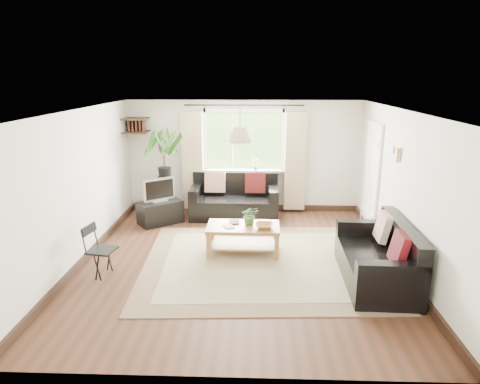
{
  "coord_description": "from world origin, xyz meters",
  "views": [
    {
      "loc": [
        0.24,
        -6.35,
        2.9
      ],
      "look_at": [
        0.0,
        0.4,
        1.05
      ],
      "focal_mm": 32.0,
      "sensor_mm": 36.0,
      "label": 1
    }
  ],
  "objects_px": {
    "coffee_table": "(243,239)",
    "palm_stand": "(165,173)",
    "sofa_back": "(235,197)",
    "tv_stand": "(160,212)",
    "sofa_right": "(376,254)",
    "folding_chair": "(102,251)"
  },
  "relations": [
    {
      "from": "folding_chair",
      "to": "tv_stand",
      "type": "bearing_deg",
      "value": 2.18
    },
    {
      "from": "sofa_back",
      "to": "folding_chair",
      "type": "distance_m",
      "value": 3.35
    },
    {
      "from": "sofa_back",
      "to": "tv_stand",
      "type": "relative_size",
      "value": 2.15
    },
    {
      "from": "coffee_table",
      "to": "palm_stand",
      "type": "xyz_separation_m",
      "value": [
        -1.71,
        2.0,
        0.67
      ]
    },
    {
      "from": "sofa_right",
      "to": "coffee_table",
      "type": "xyz_separation_m",
      "value": [
        -1.94,
        0.95,
        -0.17
      ]
    },
    {
      "from": "sofa_back",
      "to": "tv_stand",
      "type": "xyz_separation_m",
      "value": [
        -1.48,
        -0.44,
        -0.2
      ]
    },
    {
      "from": "sofa_back",
      "to": "tv_stand",
      "type": "height_order",
      "value": "sofa_back"
    },
    {
      "from": "sofa_back",
      "to": "sofa_right",
      "type": "xyz_separation_m",
      "value": [
        2.17,
        -2.85,
        -0.01
      ]
    },
    {
      "from": "sofa_back",
      "to": "palm_stand",
      "type": "bearing_deg",
      "value": 177.17
    },
    {
      "from": "sofa_back",
      "to": "palm_stand",
      "type": "height_order",
      "value": "palm_stand"
    },
    {
      "from": "sofa_back",
      "to": "coffee_table",
      "type": "height_order",
      "value": "sofa_back"
    },
    {
      "from": "palm_stand",
      "to": "folding_chair",
      "type": "height_order",
      "value": "palm_stand"
    },
    {
      "from": "sofa_right",
      "to": "coffee_table",
      "type": "height_order",
      "value": "sofa_right"
    },
    {
      "from": "coffee_table",
      "to": "palm_stand",
      "type": "relative_size",
      "value": 0.66
    },
    {
      "from": "coffee_table",
      "to": "folding_chair",
      "type": "height_order",
      "value": "folding_chair"
    },
    {
      "from": "palm_stand",
      "to": "folding_chair",
      "type": "distance_m",
      "value": 2.98
    },
    {
      "from": "sofa_back",
      "to": "palm_stand",
      "type": "distance_m",
      "value": 1.55
    },
    {
      "from": "sofa_right",
      "to": "palm_stand",
      "type": "bearing_deg",
      "value": -127.25
    },
    {
      "from": "sofa_back",
      "to": "palm_stand",
      "type": "xyz_separation_m",
      "value": [
        -1.47,
        0.1,
        0.49
      ]
    },
    {
      "from": "sofa_right",
      "to": "folding_chair",
      "type": "relative_size",
      "value": 2.28
    },
    {
      "from": "tv_stand",
      "to": "sofa_back",
      "type": "bearing_deg",
      "value": -20.15
    },
    {
      "from": "sofa_back",
      "to": "coffee_table",
      "type": "xyz_separation_m",
      "value": [
        0.24,
        -1.9,
        -0.18
      ]
    }
  ]
}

